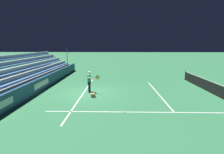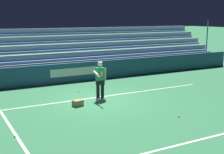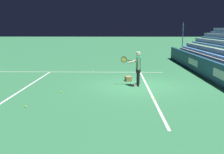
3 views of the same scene
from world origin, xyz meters
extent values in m
plane|color=#337A4C|center=(0.00, 0.00, 0.00)|extent=(160.00, 160.00, 0.00)
cube|color=white|center=(0.00, -0.50, 0.00)|extent=(12.00, 0.10, 0.01)
cube|color=white|center=(4.11, 4.00, 0.00)|extent=(0.10, 12.00, 0.01)
cube|color=white|center=(0.00, 5.50, 0.00)|extent=(8.22, 0.10, 0.01)
cube|color=navy|center=(0.00, -4.24, 0.55)|extent=(24.70, 0.24, 1.10)
cube|color=silver|center=(-0.51, -4.11, 0.61)|extent=(2.80, 0.01, 0.44)
cube|color=silver|center=(4.79, -4.11, 0.61)|extent=(2.20, 0.01, 0.40)
cube|color=#9EA3A8|center=(0.00, -6.44, 0.55)|extent=(23.46, 3.20, 1.10)
cube|color=#4C89CC|center=(0.00, -5.24, 1.18)|extent=(22.99, 0.40, 0.12)
cube|color=#9EA3A8|center=(0.00, -5.52, 1.33)|extent=(23.46, 0.24, 0.45)
cube|color=#4C89CC|center=(0.00, -6.04, 1.63)|extent=(22.99, 0.40, 0.12)
cube|color=#9EA3A8|center=(0.00, -6.32, 1.77)|extent=(23.46, 0.24, 0.45)
cube|color=#4C89CC|center=(0.00, -6.84, 2.08)|extent=(22.99, 0.40, 0.12)
cube|color=#9EA3A8|center=(0.00, -7.12, 2.23)|extent=(23.46, 0.24, 0.45)
cylinder|color=#4C70B2|center=(-11.38, -4.94, 1.70)|extent=(0.08, 0.08, 3.40)
cylinder|color=black|center=(-0.20, -0.03, 0.44)|extent=(0.15, 0.15, 0.88)
cylinder|color=black|center=(0.02, -0.04, 0.44)|extent=(0.15, 0.15, 0.88)
cube|color=white|center=(-0.20, 0.03, 0.04)|extent=(0.12, 0.28, 0.09)
cube|color=white|center=(0.02, 0.02, 0.04)|extent=(0.12, 0.28, 0.09)
cube|color=black|center=(-0.09, -0.04, 0.80)|extent=(0.35, 0.23, 0.20)
cube|color=#239366|center=(-0.09, -0.04, 1.17)|extent=(0.37, 0.22, 0.58)
sphere|color=beige|center=(-0.09, -0.03, 1.60)|extent=(0.21, 0.21, 0.21)
cylinder|color=white|center=(-0.09, -0.03, 1.69)|extent=(0.20, 0.20, 0.05)
cylinder|color=beige|center=(-0.34, -0.03, 1.13)|extent=(0.09, 0.09, 0.56)
cylinder|color=beige|center=(0.16, 0.15, 1.22)|extent=(0.11, 0.59, 0.24)
cylinder|color=black|center=(0.17, 0.39, 1.27)|extent=(0.04, 0.30, 0.03)
torus|color=black|center=(0.18, 0.67, 1.31)|extent=(0.04, 0.31, 0.31)
cylinder|color=#D6D14C|center=(0.18, 0.67, 1.31)|extent=(0.02, 0.27, 0.27)
cube|color=#A87F51|center=(1.16, 0.41, 0.13)|extent=(0.46, 0.39, 0.26)
sphere|color=#CCE533|center=(-2.65, -0.53, 0.03)|extent=(0.07, 0.07, 0.07)
sphere|color=#CCE533|center=(4.18, 2.63, 0.03)|extent=(0.07, 0.07, 0.07)
sphere|color=#CCE533|center=(-3.86, 4.35, 0.03)|extent=(0.07, 0.07, 0.07)
sphere|color=#CCE533|center=(0.17, -1.87, 0.03)|extent=(0.07, 0.07, 0.07)
sphere|color=#CCE533|center=(-1.56, 3.54, 0.03)|extent=(0.07, 0.07, 0.07)
cylinder|color=#33383D|center=(-5.50, 9.80, 0.54)|extent=(0.09, 0.09, 1.07)
cube|color=black|center=(0.00, 9.80, 0.46)|extent=(11.00, 0.02, 0.91)
cube|color=white|center=(0.00, 9.80, 0.94)|extent=(11.00, 0.04, 0.05)
camera|label=1|loc=(13.70, 2.14, 3.83)|focal=28.00mm
camera|label=2|loc=(5.89, 12.01, 3.66)|focal=50.00mm
camera|label=3|loc=(-13.02, 0.96, 2.85)|focal=42.00mm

